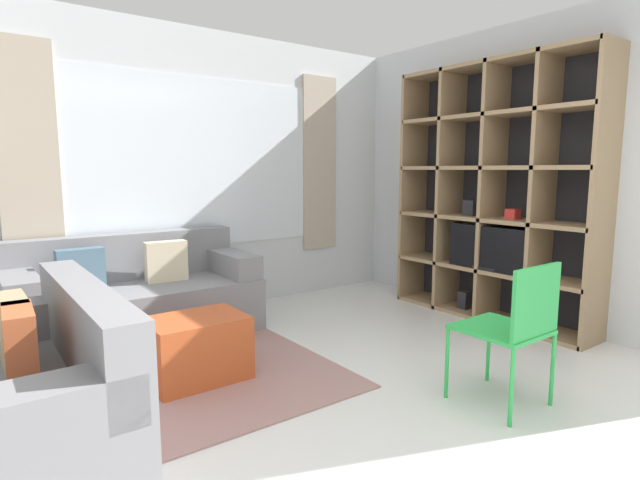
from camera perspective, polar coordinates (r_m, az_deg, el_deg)
ground_plane at (r=2.66m, az=19.78°, el=-23.84°), size 16.00×16.00×0.00m
wall_back at (r=4.98m, az=-13.79°, el=7.48°), size 5.74×0.11×2.70m
wall_right at (r=5.12m, az=19.42°, el=7.18°), size 0.07×4.54×2.70m
area_rug at (r=3.49m, az=-20.08°, el=-15.75°), size 2.54×1.77×0.01m
shelving_unit at (r=4.87m, az=19.31°, el=4.82°), size 0.40×1.98×2.34m
couch_main at (r=4.42m, az=-20.22°, el=-6.43°), size 1.90×0.84×0.84m
couch_side at (r=2.75m, az=-30.80°, el=-15.78°), size 0.84×1.53×0.84m
ottoman at (r=3.46m, az=-13.91°, el=-11.99°), size 0.62×0.45×0.43m
folding_chair at (r=3.11m, az=21.37°, el=-8.72°), size 0.44×0.46×0.86m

